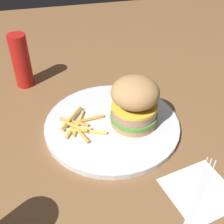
# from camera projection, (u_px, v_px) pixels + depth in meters

# --- Properties ---
(ground_plane) EXTENTS (1.60, 1.60, 0.00)m
(ground_plane) POSITION_uv_depth(u_px,v_px,m) (125.00, 134.00, 0.64)
(ground_plane) COLOR brown
(plate) EXTENTS (0.29, 0.29, 0.01)m
(plate) POSITION_uv_depth(u_px,v_px,m) (112.00, 125.00, 0.66)
(plate) COLOR silver
(plate) RESTS_ON ground_plane
(sandwich) EXTENTS (0.10, 0.10, 0.11)m
(sandwich) POSITION_uv_depth(u_px,v_px,m) (135.00, 102.00, 0.62)
(sandwich) COLOR tan
(sandwich) RESTS_ON plate
(fries_pile) EXTENTS (0.10, 0.11, 0.01)m
(fries_pile) POSITION_uv_depth(u_px,v_px,m) (79.00, 125.00, 0.64)
(fries_pile) COLOR #E5B251
(fries_pile) RESTS_ON plate
(napkin) EXTENTS (0.13, 0.13, 0.00)m
(napkin) POSITION_uv_depth(u_px,v_px,m) (200.00, 191.00, 0.53)
(napkin) COLOR white
(napkin) RESTS_ON ground_plane
(fork) EXTENTS (0.13, 0.14, 0.00)m
(fork) POSITION_uv_depth(u_px,v_px,m) (201.00, 190.00, 0.53)
(fork) COLOR silver
(fork) RESTS_ON napkin
(ketchup_bottle) EXTENTS (0.04, 0.04, 0.14)m
(ketchup_bottle) POSITION_uv_depth(u_px,v_px,m) (21.00, 61.00, 0.75)
(ketchup_bottle) COLOR #B21914
(ketchup_bottle) RESTS_ON ground_plane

